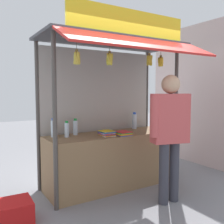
{
  "coord_description": "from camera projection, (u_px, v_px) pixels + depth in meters",
  "views": [
    {
      "loc": [
        -2.12,
        -3.47,
        1.56
      ],
      "look_at": [
        0.0,
        0.0,
        1.21
      ],
      "focal_mm": 40.87,
      "sensor_mm": 36.0,
      "label": 1
    }
  ],
  "objects": [
    {
      "name": "ground_plane",
      "position": [
        112.0,
        186.0,
        4.18
      ],
      "size": [
        20.0,
        20.0,
        0.0
      ],
      "primitive_type": "plane",
      "color": "gray"
    },
    {
      "name": "stall_counter",
      "position": [
        112.0,
        160.0,
        4.14
      ],
      "size": [
        2.13,
        0.69,
        0.86
      ],
      "primitive_type": "cube",
      "color": "olive",
      "rests_on": "ground"
    },
    {
      "name": "stall_structure",
      "position": [
        109.0,
        87.0,
        4.12
      ],
      "size": [
        2.33,
        1.52,
        2.68
      ],
      "color": "#4C4742",
      "rests_on": "ground"
    },
    {
      "name": "water_bottle_back_left",
      "position": [
        67.0,
        130.0,
        3.79
      ],
      "size": [
        0.07,
        0.07,
        0.24
      ],
      "color": "silver",
      "rests_on": "stall_counter"
    },
    {
      "name": "water_bottle_right",
      "position": [
        75.0,
        127.0,
        3.98
      ],
      "size": [
        0.07,
        0.07,
        0.26
      ],
      "color": "silver",
      "rests_on": "stall_counter"
    },
    {
      "name": "water_bottle_left",
      "position": [
        134.0,
        121.0,
        4.63
      ],
      "size": [
        0.08,
        0.08,
        0.3
      ],
      "color": "silver",
      "rests_on": "stall_counter"
    },
    {
      "name": "water_bottle_rear_center",
      "position": [
        54.0,
        128.0,
        3.79
      ],
      "size": [
        0.08,
        0.08,
        0.29
      ],
      "color": "silver",
      "rests_on": "stall_counter"
    },
    {
      "name": "magazine_stack_back_right",
      "position": [
        107.0,
        133.0,
        3.91
      ],
      "size": [
        0.22,
        0.26,
        0.08
      ],
      "color": "white",
      "rests_on": "stall_counter"
    },
    {
      "name": "magazine_stack_center",
      "position": [
        123.0,
        133.0,
        3.96
      ],
      "size": [
        0.24,
        0.25,
        0.06
      ],
      "color": "blue",
      "rests_on": "stall_counter"
    },
    {
      "name": "banana_bunch_rightmost",
      "position": [
        161.0,
        62.0,
        3.95
      ],
      "size": [
        0.1,
        0.1,
        0.27
      ],
      "color": "#332D23"
    },
    {
      "name": "banana_bunch_leftmost",
      "position": [
        110.0,
        59.0,
        3.47
      ],
      "size": [
        0.12,
        0.12,
        0.3
      ],
      "color": "#332D23"
    },
    {
      "name": "banana_bunch_inner_left",
      "position": [
        77.0,
        58.0,
        3.22
      ],
      "size": [
        0.1,
        0.11,
        0.32
      ],
      "color": "#332D23"
    },
    {
      "name": "banana_bunch_inner_right",
      "position": [
        149.0,
        60.0,
        3.84
      ],
      "size": [
        0.11,
        0.1,
        0.27
      ],
      "color": "#332D23"
    },
    {
      "name": "vendor_person",
      "position": [
        170.0,
        127.0,
        3.48
      ],
      "size": [
        0.67,
        0.34,
        1.77
      ],
      "rotation": [
        0.0,
        0.0,
        2.87
      ],
      "color": "#383842",
      "rests_on": "ground"
    },
    {
      "name": "plastic_crate",
      "position": [
        15.0,
        212.0,
        2.98
      ],
      "size": [
        0.4,
        0.4,
        0.27
      ],
      "primitive_type": "cube",
      "rotation": [
        0.0,
        0.0,
        -0.04
      ],
      "color": "red",
      "rests_on": "ground"
    },
    {
      "name": "neighbour_wall",
      "position": [
        196.0,
        95.0,
        5.52
      ],
      "size": [
        0.2,
        2.4,
        2.94
      ],
      "primitive_type": "cube",
      "color": "beige",
      "rests_on": "ground"
    }
  ]
}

